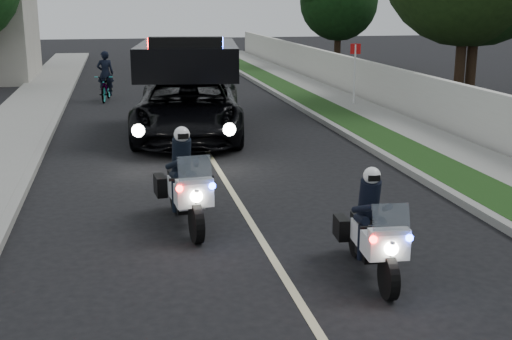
# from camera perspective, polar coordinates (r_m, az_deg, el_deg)

# --- Properties ---
(ground) EXTENTS (120.00, 120.00, 0.00)m
(ground) POSITION_cam_1_polar(r_m,az_deg,el_deg) (9.04, 3.05, -10.13)
(ground) COLOR black
(ground) RESTS_ON ground
(curb_right) EXTENTS (0.20, 60.00, 0.15)m
(curb_right) POSITION_cam_1_polar(r_m,az_deg,el_deg) (19.35, 7.32, 3.33)
(curb_right) COLOR gray
(curb_right) RESTS_ON ground
(grass_verge) EXTENTS (1.20, 60.00, 0.16)m
(grass_verge) POSITION_cam_1_polar(r_m,az_deg,el_deg) (19.58, 9.26, 3.40)
(grass_verge) COLOR #193814
(grass_verge) RESTS_ON ground
(sidewalk_right) EXTENTS (1.40, 60.00, 0.16)m
(sidewalk_right) POSITION_cam_1_polar(r_m,az_deg,el_deg) (20.08, 12.73, 3.50)
(sidewalk_right) COLOR gray
(sidewalk_right) RESTS_ON ground
(property_wall) EXTENTS (0.22, 60.00, 1.50)m
(property_wall) POSITION_cam_1_polar(r_m,az_deg,el_deg) (20.40, 15.41, 5.42)
(property_wall) COLOR beige
(property_wall) RESTS_ON ground
(curb_left) EXTENTS (0.20, 60.00, 0.15)m
(curb_left) POSITION_cam_1_polar(r_m,az_deg,el_deg) (18.42, -17.61, 2.21)
(curb_left) COLOR gray
(curb_left) RESTS_ON ground
(sidewalk_left) EXTENTS (2.00, 60.00, 0.16)m
(sidewalk_left) POSITION_cam_1_polar(r_m,az_deg,el_deg) (18.57, -20.98, 2.03)
(sidewalk_left) COLOR gray
(sidewalk_left) RESTS_ON ground
(lane_marking) EXTENTS (0.12, 50.00, 0.01)m
(lane_marking) POSITION_cam_1_polar(r_m,az_deg,el_deg) (18.46, -4.84, 2.63)
(lane_marking) COLOR #BFB78C
(lane_marking) RESTS_ON ground
(police_moto_left) EXTENTS (0.90, 2.06, 1.70)m
(police_moto_left) POSITION_cam_1_polar(r_m,az_deg,el_deg) (11.47, -6.01, -4.76)
(police_moto_left) COLOR silver
(police_moto_left) RESTS_ON ground
(police_moto_right) EXTENTS (0.77, 1.85, 1.54)m
(police_moto_right) POSITION_cam_1_polar(r_m,az_deg,el_deg) (9.59, 9.74, -8.83)
(police_moto_right) COLOR silver
(police_moto_right) RESTS_ON ground
(police_suv) EXTENTS (3.68, 6.55, 3.02)m
(police_suv) POSITION_cam_1_polar(r_m,az_deg,el_deg) (18.88, -5.72, 2.87)
(police_suv) COLOR black
(police_suv) RESTS_ON ground
(bicycle) EXTENTS (0.89, 1.95, 0.98)m
(bicycle) POSITION_cam_1_polar(r_m,az_deg,el_deg) (26.12, -12.63, 5.79)
(bicycle) COLOR black
(bicycle) RESTS_ON ground
(cyclist) EXTENTS (0.61, 0.41, 1.68)m
(cyclist) POSITION_cam_1_polar(r_m,az_deg,el_deg) (26.12, -12.63, 5.79)
(cyclist) COLOR black
(cyclist) RESTS_ON ground
(sign_post) EXTENTS (0.45, 0.45, 2.34)m
(sign_post) POSITION_cam_1_polar(r_m,az_deg,el_deg) (23.96, 8.32, 5.24)
(sign_post) COLOR #B1290C
(sign_post) RESTS_ON ground
(tree_right_c) EXTENTS (6.21, 6.21, 9.76)m
(tree_right_c) POSITION_cam_1_polar(r_m,az_deg,el_deg) (25.69, 17.68, 5.32)
(tree_right_c) COLOR black
(tree_right_c) RESTS_ON ground
(tree_right_d) EXTENTS (7.79, 7.79, 9.81)m
(tree_right_d) POSITION_cam_1_polar(r_m,az_deg,el_deg) (25.35, 16.80, 5.28)
(tree_right_d) COLOR #1C3612
(tree_right_d) RESTS_ON ground
(tree_right_e) EXTENTS (5.30, 5.30, 7.06)m
(tree_right_e) POSITION_cam_1_polar(r_m,az_deg,el_deg) (37.84, 6.92, 8.60)
(tree_right_e) COLOR black
(tree_right_e) RESTS_ON ground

